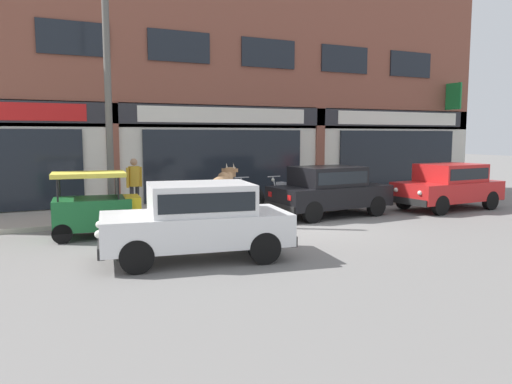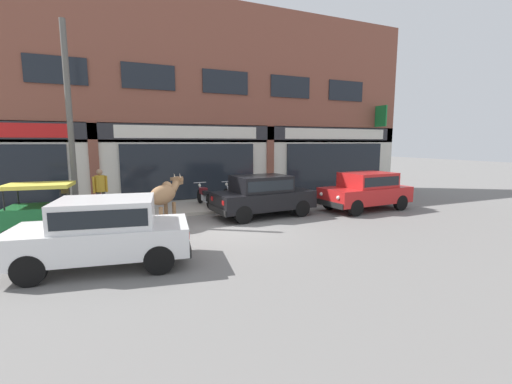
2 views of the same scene
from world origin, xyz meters
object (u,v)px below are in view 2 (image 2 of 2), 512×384
object	(u,v)px
car_1	(104,229)
utility_pole	(70,123)
motorcycle_2	(262,193)
motorcycle_1	(234,194)
pedestrian	(100,187)
cow	(164,195)
car_2	(263,194)
auto_rickshaw	(46,215)
motorcycle_0	(204,196)
car_0	(366,189)

from	to	relation	value
car_1	utility_pole	size ratio (longest dim) A/B	0.61
car_1	motorcycle_2	world-z (taller)	car_1
motorcycle_2	utility_pole	size ratio (longest dim) A/B	0.29
motorcycle_1	pedestrian	size ratio (longest dim) A/B	1.12
cow	utility_pole	bearing A→B (deg)	150.13
car_2	pedestrian	world-z (taller)	pedestrian
cow	motorcycle_1	distance (m)	3.90
utility_pole	auto_rickshaw	bearing A→B (deg)	-111.60
motorcycle_0	car_1	bearing A→B (deg)	-123.47
auto_rickshaw	utility_pole	xyz separation A→B (m)	(0.62, 1.56, 2.55)
car_2	pedestrian	size ratio (longest dim) A/B	2.32
car_1	car_2	distance (m)	6.07
cow	motorcycle_1	xyz separation A→B (m)	(3.12, 2.28, -0.50)
cow	pedestrian	distance (m)	2.74
motorcycle_1	motorcycle_2	xyz separation A→B (m)	(1.21, -0.11, 0.00)
auto_rickshaw	motorcycle_0	size ratio (longest dim) A/B	1.13
cow	auto_rickshaw	size ratio (longest dim) A/B	0.90
cow	auto_rickshaw	xyz separation A→B (m)	(-3.19, -0.08, -0.35)
car_0	motorcycle_1	distance (m)	5.23
car_1	motorcycle_2	xyz separation A→B (m)	(6.05, 5.26, -0.31)
car_2	utility_pole	xyz separation A→B (m)	(-5.99, 1.33, 2.39)
car_1	pedestrian	xyz separation A→B (m)	(-0.13, 5.12, 0.29)
car_2	motorcycle_0	size ratio (longest dim) A/B	2.04
motorcycle_0	pedestrian	world-z (taller)	pedestrian
motorcycle_1	auto_rickshaw	bearing A→B (deg)	-159.50
car_1	motorcycle_1	xyz separation A→B (m)	(4.84, 5.37, -0.31)
auto_rickshaw	cow	bearing A→B (deg)	1.44
car_0	pedestrian	bearing A→B (deg)	165.78
auto_rickshaw	motorcycle_1	size ratio (longest dim) A/B	1.14
motorcycle_2	pedestrian	size ratio (longest dim) A/B	1.12
car_1	car_2	world-z (taller)	same
car_0	pedestrian	world-z (taller)	pedestrian
car_0	car_1	xyz separation A→B (m)	(-9.34, -2.72, 0.00)
motorcycle_1	utility_pole	size ratio (longest dim) A/B	0.29
motorcycle_0	motorcycle_2	bearing A→B (deg)	-4.51
car_0	utility_pole	world-z (taller)	utility_pole
motorcycle_1	car_2	bearing A→B (deg)	-82.09
motorcycle_1	cow	bearing A→B (deg)	-143.90
car_0	motorcycle_1	size ratio (longest dim) A/B	2.05
cow	auto_rickshaw	distance (m)	3.21
auto_rickshaw	pedestrian	bearing A→B (deg)	57.51
car_1	utility_pole	world-z (taller)	utility_pole
car_0	pedestrian	xyz separation A→B (m)	(-9.47, 2.40, 0.29)
motorcycle_0	motorcycle_1	size ratio (longest dim) A/B	1.01
car_1	motorcycle_1	world-z (taller)	car_1
auto_rickshaw	pedestrian	distance (m)	2.54
cow	auto_rickshaw	bearing A→B (deg)	-178.56
motorcycle_0	motorcycle_2	world-z (taller)	same
cow	pedestrian	xyz separation A→B (m)	(-1.84, 2.03, 0.10)
cow	car_0	bearing A→B (deg)	-2.80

